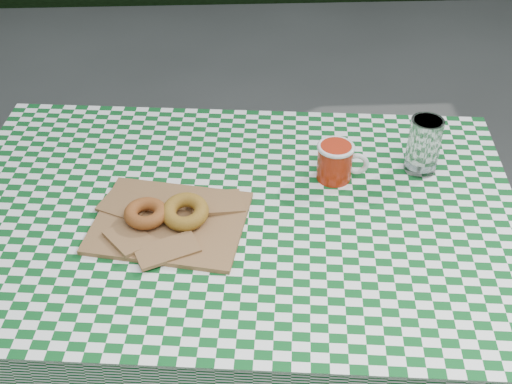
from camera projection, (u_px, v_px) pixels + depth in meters
table at (237, 326)px, 1.73m from camera, size 1.30×0.94×0.75m
tablecloth at (234, 212)px, 1.49m from camera, size 1.32×0.96×0.01m
paper_bag at (169, 221)px, 1.45m from camera, size 0.36×0.32×0.02m
bagel_front at (146, 213)px, 1.43m from camera, size 0.13×0.13×0.03m
bagel_back at (185, 212)px, 1.44m from camera, size 0.12×0.12×0.03m
coffee_mug at (335, 162)px, 1.56m from camera, size 0.19×0.19×0.09m
drinking_glass at (424, 145)px, 1.57m from camera, size 0.08×0.08×0.14m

